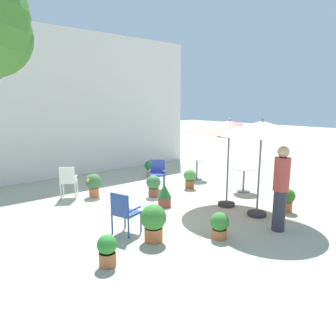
{
  "coord_description": "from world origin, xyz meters",
  "views": [
    {
      "loc": [
        -5.11,
        -5.94,
        2.63
      ],
      "look_at": [
        0.0,
        0.19,
        0.97
      ],
      "focal_mm": 33.53,
      "sensor_mm": 36.0,
      "label": 1
    }
  ],
  "objects_px": {
    "cafe_table_1": "(197,165)",
    "patio_chair_2": "(124,211)",
    "potted_plant_1": "(220,224)",
    "potted_plant_2": "(94,183)",
    "patio_chair_1": "(68,180)",
    "cafe_table_0": "(244,175)",
    "potted_plant_8": "(150,167)",
    "patio_umbrella_0": "(229,127)",
    "potted_plant_4": "(190,178)",
    "potted_plant_3": "(153,185)",
    "potted_plant_0": "(164,195)",
    "potted_plant_5": "(153,221)",
    "standing_person": "(281,188)",
    "potted_plant_7": "(107,250)",
    "patio_umbrella_1": "(262,129)",
    "patio_chair_0": "(157,172)",
    "potted_plant_6": "(288,199)"
  },
  "relations": [
    {
      "from": "cafe_table_1",
      "to": "potted_plant_2",
      "type": "xyz_separation_m",
      "value": [
        -3.73,
        0.4,
        -0.13
      ]
    },
    {
      "from": "patio_umbrella_1",
      "to": "cafe_table_1",
      "type": "relative_size",
      "value": 3.06
    },
    {
      "from": "patio_chair_2",
      "to": "potted_plant_4",
      "type": "xyz_separation_m",
      "value": [
        3.45,
        1.67,
        -0.16
      ]
    },
    {
      "from": "potted_plant_0",
      "to": "potted_plant_2",
      "type": "bearing_deg",
      "value": 117.56
    },
    {
      "from": "patio_umbrella_0",
      "to": "potted_plant_2",
      "type": "height_order",
      "value": "patio_umbrella_0"
    },
    {
      "from": "cafe_table_0",
      "to": "potted_plant_8",
      "type": "xyz_separation_m",
      "value": [
        -0.99,
        3.39,
        -0.15
      ]
    },
    {
      "from": "potted_plant_8",
      "to": "cafe_table_0",
      "type": "bearing_deg",
      "value": -73.77
    },
    {
      "from": "potted_plant_0",
      "to": "potted_plant_8",
      "type": "xyz_separation_m",
      "value": [
        1.71,
        2.92,
        0.04
      ]
    },
    {
      "from": "potted_plant_0",
      "to": "potted_plant_3",
      "type": "relative_size",
      "value": 0.95
    },
    {
      "from": "potted_plant_3",
      "to": "potted_plant_4",
      "type": "height_order",
      "value": "potted_plant_3"
    },
    {
      "from": "potted_plant_5",
      "to": "potted_plant_7",
      "type": "bearing_deg",
      "value": -167.02
    },
    {
      "from": "potted_plant_0",
      "to": "standing_person",
      "type": "distance_m",
      "value": 2.94
    },
    {
      "from": "potted_plant_8",
      "to": "potted_plant_3",
      "type": "bearing_deg",
      "value": -124.27
    },
    {
      "from": "patio_umbrella_1",
      "to": "potted_plant_4",
      "type": "height_order",
      "value": "patio_umbrella_1"
    },
    {
      "from": "cafe_table_0",
      "to": "potted_plant_0",
      "type": "xyz_separation_m",
      "value": [
        -2.69,
        0.47,
        -0.2
      ]
    },
    {
      "from": "patio_umbrella_0",
      "to": "potted_plant_3",
      "type": "relative_size",
      "value": 3.79
    },
    {
      "from": "patio_chair_0",
      "to": "potted_plant_6",
      "type": "xyz_separation_m",
      "value": [
        1.13,
        -3.73,
        -0.2
      ]
    },
    {
      "from": "potted_plant_3",
      "to": "potted_plant_4",
      "type": "bearing_deg",
      "value": -0.82
    },
    {
      "from": "potted_plant_3",
      "to": "potted_plant_7",
      "type": "xyz_separation_m",
      "value": [
        -2.94,
        -2.62,
        -0.07
      ]
    },
    {
      "from": "cafe_table_1",
      "to": "patio_chair_2",
      "type": "relative_size",
      "value": 0.85
    },
    {
      "from": "patio_chair_1",
      "to": "potted_plant_1",
      "type": "bearing_deg",
      "value": -74.58
    },
    {
      "from": "potted_plant_0",
      "to": "potted_plant_8",
      "type": "bearing_deg",
      "value": 59.75
    },
    {
      "from": "patio_chair_2",
      "to": "potted_plant_5",
      "type": "relative_size",
      "value": 1.19
    },
    {
      "from": "patio_umbrella_0",
      "to": "patio_umbrella_1",
      "type": "height_order",
      "value": "patio_umbrella_1"
    },
    {
      "from": "cafe_table_1",
      "to": "patio_chair_1",
      "type": "bearing_deg",
      "value": 170.96
    },
    {
      "from": "potted_plant_2",
      "to": "patio_chair_1",
      "type": "bearing_deg",
      "value": 155.04
    },
    {
      "from": "cafe_table_0",
      "to": "potted_plant_0",
      "type": "distance_m",
      "value": 2.74
    },
    {
      "from": "cafe_table_0",
      "to": "potted_plant_8",
      "type": "distance_m",
      "value": 3.54
    },
    {
      "from": "cafe_table_0",
      "to": "cafe_table_1",
      "type": "distance_m",
      "value": 2.01
    },
    {
      "from": "cafe_table_1",
      "to": "potted_plant_1",
      "type": "distance_m",
      "value": 4.89
    },
    {
      "from": "patio_umbrella_1",
      "to": "potted_plant_3",
      "type": "relative_size",
      "value": 3.65
    },
    {
      "from": "patio_umbrella_0",
      "to": "potted_plant_4",
      "type": "distance_m",
      "value": 2.54
    },
    {
      "from": "potted_plant_0",
      "to": "potted_plant_1",
      "type": "xyz_separation_m",
      "value": [
        -0.4,
        -2.22,
        -0.03
      ]
    },
    {
      "from": "potted_plant_5",
      "to": "cafe_table_0",
      "type": "bearing_deg",
      "value": 13.81
    },
    {
      "from": "patio_chair_2",
      "to": "potted_plant_0",
      "type": "height_order",
      "value": "patio_chair_2"
    },
    {
      "from": "patio_umbrella_1",
      "to": "potted_plant_1",
      "type": "bearing_deg",
      "value": -170.59
    },
    {
      "from": "potted_plant_1",
      "to": "potted_plant_5",
      "type": "bearing_deg",
      "value": 146.36
    },
    {
      "from": "potted_plant_0",
      "to": "cafe_table_0",
      "type": "bearing_deg",
      "value": -9.86
    },
    {
      "from": "patio_chair_0",
      "to": "potted_plant_4",
      "type": "distance_m",
      "value": 1.03
    },
    {
      "from": "patio_chair_1",
      "to": "patio_chair_2",
      "type": "relative_size",
      "value": 1.05
    },
    {
      "from": "patio_umbrella_1",
      "to": "potted_plant_7",
      "type": "bearing_deg",
      "value": 177.29
    },
    {
      "from": "patio_chair_0",
      "to": "potted_plant_4",
      "type": "height_order",
      "value": "patio_chair_0"
    },
    {
      "from": "cafe_table_1",
      "to": "potted_plant_2",
      "type": "bearing_deg",
      "value": 173.82
    },
    {
      "from": "potted_plant_1",
      "to": "potted_plant_6",
      "type": "bearing_deg",
      "value": -0.99
    },
    {
      "from": "cafe_table_1",
      "to": "potted_plant_5",
      "type": "xyz_separation_m",
      "value": [
        -4.21,
        -3.03,
        -0.11
      ]
    },
    {
      "from": "patio_umbrella_1",
      "to": "potted_plant_0",
      "type": "xyz_separation_m",
      "value": [
        -1.25,
        1.95,
        -1.75
      ]
    },
    {
      "from": "potted_plant_1",
      "to": "potted_plant_3",
      "type": "relative_size",
      "value": 0.84
    },
    {
      "from": "patio_umbrella_0",
      "to": "potted_plant_4",
      "type": "height_order",
      "value": "patio_umbrella_0"
    },
    {
      "from": "patio_chair_2",
      "to": "potted_plant_0",
      "type": "xyz_separation_m",
      "value": [
        1.74,
        0.84,
        -0.19
      ]
    },
    {
      "from": "patio_umbrella_1",
      "to": "cafe_table_1",
      "type": "distance_m",
      "value": 4.08
    }
  ]
}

